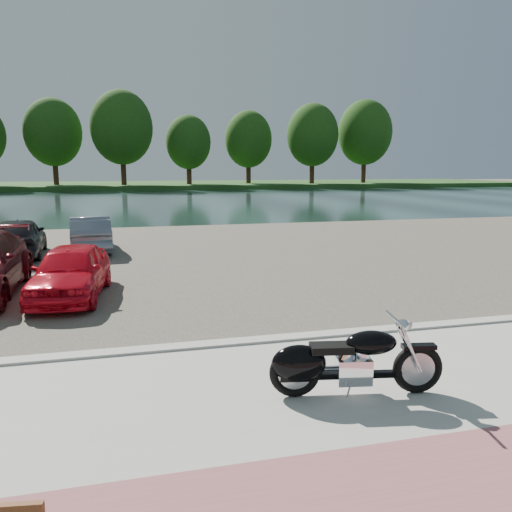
# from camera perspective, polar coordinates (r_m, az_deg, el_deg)

# --- Properties ---
(ground) EXTENTS (200.00, 200.00, 0.00)m
(ground) POSITION_cam_1_polar(r_m,az_deg,el_deg) (7.10, 4.85, -15.70)
(ground) COLOR #595447
(ground) RESTS_ON ground
(promenade) EXTENTS (60.00, 6.00, 0.10)m
(promenade) POSITION_cam_1_polar(r_m,az_deg,el_deg) (6.25, 7.97, -19.10)
(promenade) COLOR #B0AEA6
(promenade) RESTS_ON ground
(pink_path) EXTENTS (60.00, 2.00, 0.01)m
(pink_path) POSITION_cam_1_polar(r_m,az_deg,el_deg) (5.09, 15.00, -26.24)
(pink_path) COLOR #915153
(pink_path) RESTS_ON promenade
(kerb) EXTENTS (60.00, 0.30, 0.14)m
(kerb) POSITION_cam_1_polar(r_m,az_deg,el_deg) (8.84, 0.63, -9.83)
(kerb) COLOR #B0AEA6
(kerb) RESTS_ON ground
(parking_lot) EXTENTS (60.00, 18.00, 0.04)m
(parking_lot) POSITION_cam_1_polar(r_m,az_deg,el_deg) (17.44, -6.84, -0.03)
(parking_lot) COLOR #453F37
(parking_lot) RESTS_ON ground
(river) EXTENTS (120.00, 40.00, 0.00)m
(river) POSITION_cam_1_polar(r_m,az_deg,el_deg) (46.19, -11.40, 6.17)
(river) COLOR #182B28
(river) RESTS_ON ground
(far_bank) EXTENTS (120.00, 24.00, 0.60)m
(far_bank) POSITION_cam_1_polar(r_m,az_deg,el_deg) (78.12, -12.54, 7.92)
(far_bank) COLOR #204619
(far_bank) RESTS_ON ground
(far_trees) EXTENTS (70.25, 10.68, 12.52)m
(far_trees) POSITION_cam_1_polar(r_m,az_deg,el_deg) (72.25, -9.07, 13.58)
(far_trees) COLOR #351C13
(far_trees) RESTS_ON far_bank
(motorcycle) EXTENTS (2.32, 0.82, 1.05)m
(motorcycle) POSITION_cam_1_polar(r_m,az_deg,el_deg) (6.80, 9.65, -11.86)
(motorcycle) COLOR black
(motorcycle) RESTS_ON promenade
(car_4) EXTENTS (1.84, 3.83, 1.26)m
(car_4) POSITION_cam_1_polar(r_m,az_deg,el_deg) (12.49, -20.41, -1.64)
(car_4) COLOR red
(car_4) RESTS_ON parking_lot
(car_8) EXTENTS (1.91, 4.10, 1.36)m
(car_8) POSITION_cam_1_polar(r_m,az_deg,el_deg) (18.90, -25.54, 1.98)
(car_8) COLOR black
(car_8) RESTS_ON parking_lot
(car_9) EXTENTS (1.72, 4.00, 1.28)m
(car_9) POSITION_cam_1_polar(r_m,az_deg,el_deg) (19.17, -18.39, 2.44)
(car_9) COLOR slate
(car_9) RESTS_ON parking_lot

